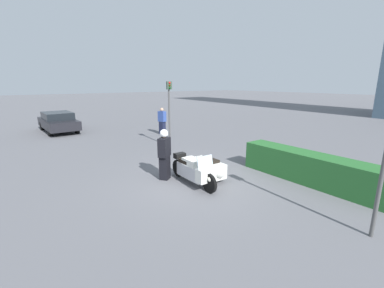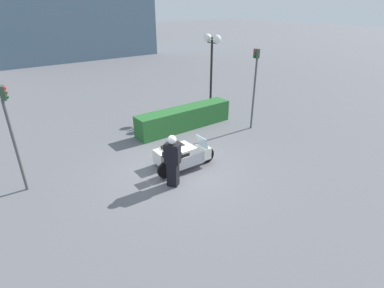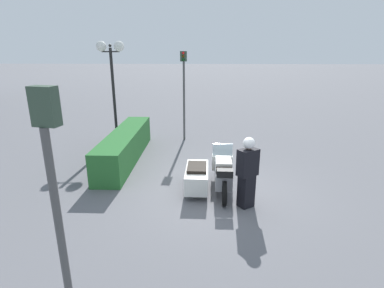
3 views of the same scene
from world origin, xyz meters
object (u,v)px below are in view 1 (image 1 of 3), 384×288
hedge_bush_curbside (310,168)px  parked_car_background (58,121)px  traffic_light_far (169,105)px  officer_rider (164,153)px  pedestrian_bystander (162,121)px  police_motorcycle (202,169)px

hedge_bush_curbside → parked_car_background: size_ratio=1.09×
traffic_light_far → officer_rider: bearing=-22.9°
hedge_bush_curbside → pedestrian_bystander: (-10.45, 0.26, 0.37)m
police_motorcycle → traffic_light_far: (-4.94, 1.76, 1.79)m
police_motorcycle → hedge_bush_curbside: size_ratio=0.49×
officer_rider → parked_car_background: 12.37m
hedge_bush_curbside → pedestrian_bystander: pedestrian_bystander is taller
traffic_light_far → parked_car_background: 9.38m
officer_rider → pedestrian_bystander: bearing=-64.3°
hedge_bush_curbside → parked_car_background: 16.37m
police_motorcycle → officer_rider: 1.43m
traffic_light_far → parked_car_background: traffic_light_far is taller
police_motorcycle → officer_rider: (-1.00, -0.89, 0.49)m
pedestrian_bystander → police_motorcycle: bearing=51.7°
parked_car_background → pedestrian_bystander: 7.42m
police_motorcycle → parked_car_background: size_ratio=0.53×
police_motorcycle → traffic_light_far: size_ratio=0.71×
police_motorcycle → parked_car_background: 13.49m
hedge_bush_curbside → parked_car_background: bearing=-161.7°
officer_rider → hedge_bush_curbside: size_ratio=0.36×
officer_rider → hedge_bush_curbside: (3.24, 3.83, -0.44)m
hedge_bush_curbside → officer_rider: bearing=-130.2°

